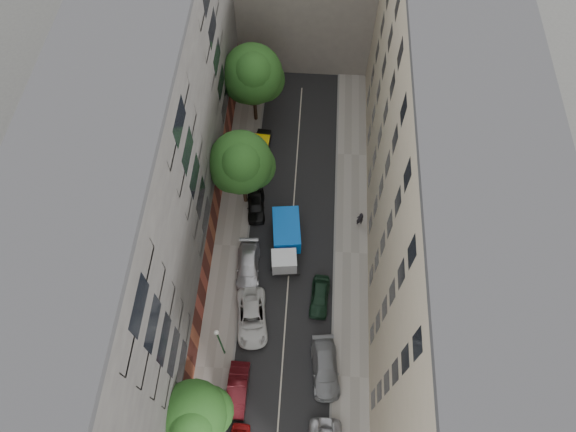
# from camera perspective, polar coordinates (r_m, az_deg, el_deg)

# --- Properties ---
(ground) EXTENTS (120.00, 120.00, 0.00)m
(ground) POSITION_cam_1_polar(r_m,az_deg,el_deg) (46.82, 0.27, -3.77)
(ground) COLOR #4C4C49
(ground) RESTS_ON ground
(road_surface) EXTENTS (8.00, 44.00, 0.02)m
(road_surface) POSITION_cam_1_polar(r_m,az_deg,el_deg) (46.81, 0.27, -3.76)
(road_surface) COLOR black
(road_surface) RESTS_ON ground
(sidewalk_left) EXTENTS (3.00, 44.00, 0.15)m
(sidewalk_left) POSITION_cam_1_polar(r_m,az_deg,el_deg) (47.21, -6.41, -3.31)
(sidewalk_left) COLOR gray
(sidewalk_left) RESTS_ON ground
(sidewalk_right) EXTENTS (3.00, 44.00, 0.15)m
(sidewalk_right) POSITION_cam_1_polar(r_m,az_deg,el_deg) (46.94, 7.01, -4.10)
(sidewalk_right) COLOR gray
(sidewalk_right) RESTS_ON ground
(building_left) EXTENTS (8.00, 44.00, 20.00)m
(building_left) POSITION_cam_1_polar(r_m,az_deg,el_deg) (39.93, -15.65, 3.57)
(building_left) COLOR #454341
(building_left) RESTS_ON ground
(building_right) EXTENTS (8.00, 44.00, 20.00)m
(building_right) POSITION_cam_1_polar(r_m,az_deg,el_deg) (39.31, 16.56, 1.78)
(building_right) COLOR #B3A38B
(building_right) RESTS_ON ground
(tarp_truck) EXTENTS (2.91, 6.03, 2.68)m
(tarp_truck) POSITION_cam_1_polar(r_m,az_deg,el_deg) (45.61, -0.25, -2.69)
(tarp_truck) COLOR black
(tarp_truck) RESTS_ON ground
(car_left_1) EXTENTS (1.56, 4.34, 1.42)m
(car_left_1) POSITION_cam_1_polar(r_m,az_deg,el_deg) (42.38, -5.64, -18.65)
(car_left_1) COLOR #4D0F15
(car_left_1) RESTS_ON ground
(car_left_2) EXTENTS (3.16, 5.60, 1.47)m
(car_left_2) POSITION_cam_1_polar(r_m,az_deg,el_deg) (43.74, -4.04, -11.21)
(car_left_2) COLOR silver
(car_left_2) RESTS_ON ground
(car_left_3) EXTENTS (2.27, 5.06, 1.44)m
(car_left_3) POSITION_cam_1_polar(r_m,az_deg,el_deg) (45.48, -4.45, -5.58)
(car_left_3) COLOR silver
(car_left_3) RESTS_ON ground
(car_left_4) EXTENTS (2.04, 4.14, 1.36)m
(car_left_4) POSITION_cam_1_polar(r_m,az_deg,el_deg) (48.38, -3.58, 1.24)
(car_left_4) COLOR black
(car_left_4) RESTS_ON ground
(car_left_5) EXTENTS (1.70, 4.20, 1.36)m
(car_left_5) POSITION_cam_1_polar(r_m,az_deg,el_deg) (52.20, -2.93, 7.72)
(car_left_5) COLOR black
(car_left_5) RESTS_ON ground
(car_right_1) EXTENTS (2.65, 5.30, 1.48)m
(car_right_1) POSITION_cam_1_polar(r_m,az_deg,el_deg) (42.61, 4.16, -16.55)
(car_right_1) COLOR gray
(car_right_1) RESTS_ON ground
(car_right_2) EXTENTS (1.83, 4.01, 1.33)m
(car_right_2) POSITION_cam_1_polar(r_m,az_deg,el_deg) (44.41, 3.55, -8.94)
(car_right_2) COLOR black
(car_right_2) RESTS_ON ground
(tree_near) EXTENTS (5.06, 4.76, 7.57)m
(tree_near) POSITION_cam_1_polar(r_m,az_deg,el_deg) (37.97, -10.37, -21.12)
(tree_near) COLOR #382619
(tree_near) RESTS_ON sidewalk_left
(tree_mid) EXTENTS (5.75, 5.54, 9.14)m
(tree_mid) POSITION_cam_1_polar(r_m,az_deg,el_deg) (44.23, -5.16, 5.70)
(tree_mid) COLOR #382619
(tree_mid) RESTS_ON sidewalk_left
(tree_far) EXTENTS (5.97, 5.79, 9.41)m
(tree_far) POSITION_cam_1_polar(r_m,az_deg,el_deg) (50.57, -3.86, 15.22)
(tree_far) COLOR #382619
(tree_far) RESTS_ON sidewalk_left
(lamp_post) EXTENTS (0.36, 0.36, 5.79)m
(lamp_post) POSITION_cam_1_polar(r_m,az_deg,el_deg) (40.26, -7.62, -13.53)
(lamp_post) COLOR #1B5F2C
(lamp_post) RESTS_ON sidewalk_left
(pedestrian) EXTENTS (0.77, 0.61, 1.86)m
(pedestrian) POSITION_cam_1_polar(r_m,az_deg,el_deg) (47.54, 8.01, -0.30)
(pedestrian) COLOR black
(pedestrian) RESTS_ON sidewalk_right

